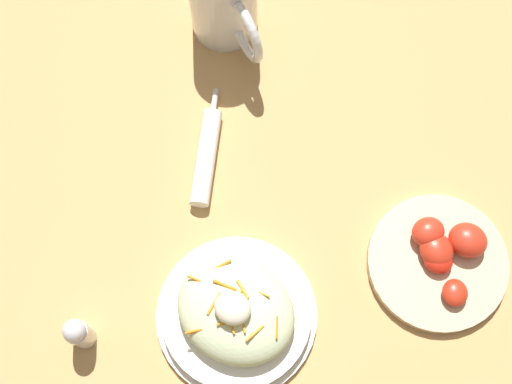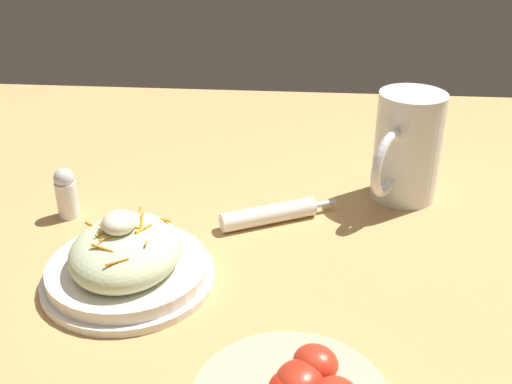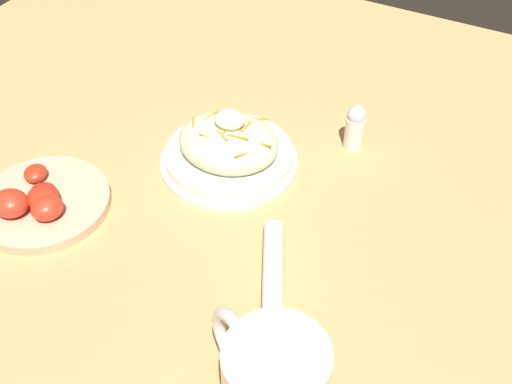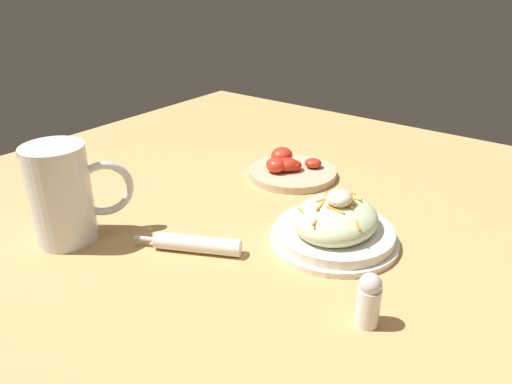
{
  "view_description": "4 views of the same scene",
  "coord_description": "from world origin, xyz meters",
  "px_view_note": "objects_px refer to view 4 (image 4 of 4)",
  "views": [
    {
      "loc": [
        0.13,
        -0.22,
        0.94
      ],
      "look_at": [
        -0.02,
        0.02,
        0.08
      ],
      "focal_mm": 49.99,
      "sensor_mm": 36.0,
      "label": 1
    },
    {
      "loc": [
        0.64,
        0.09,
        0.45
      ],
      "look_at": [
        -0.07,
        0.03,
        0.08
      ],
      "focal_mm": 43.36,
      "sensor_mm": 36.0,
      "label": 2
    },
    {
      "loc": [
        -0.35,
        0.52,
        0.65
      ],
      "look_at": [
        -0.06,
        -0.02,
        0.07
      ],
      "focal_mm": 44.86,
      "sensor_mm": 36.0,
      "label": 3
    },
    {
      "loc": [
        -0.6,
        -0.43,
        0.42
      ],
      "look_at": [
        -0.02,
        0.01,
        0.08
      ],
      "focal_mm": 34.13,
      "sensor_mm": 36.0,
      "label": 4
    }
  ],
  "objects_px": {
    "salad_plate": "(335,226)",
    "salt_shaker": "(369,299)",
    "beer_mug": "(63,198)",
    "tomato_plate": "(290,169)",
    "napkin_roll": "(196,244)"
  },
  "relations": [
    {
      "from": "napkin_roll",
      "to": "salad_plate",
      "type": "bearing_deg",
      "value": -46.02
    },
    {
      "from": "napkin_roll",
      "to": "beer_mug",
      "type": "bearing_deg",
      "value": 116.32
    },
    {
      "from": "tomato_plate",
      "to": "salad_plate",
      "type": "bearing_deg",
      "value": -131.82
    },
    {
      "from": "beer_mug",
      "to": "salt_shaker",
      "type": "height_order",
      "value": "beer_mug"
    },
    {
      "from": "salad_plate",
      "to": "salt_shaker",
      "type": "bearing_deg",
      "value": -139.44
    },
    {
      "from": "salad_plate",
      "to": "salt_shaker",
      "type": "height_order",
      "value": "salad_plate"
    },
    {
      "from": "salad_plate",
      "to": "salt_shaker",
      "type": "distance_m",
      "value": 0.2
    },
    {
      "from": "salad_plate",
      "to": "tomato_plate",
      "type": "xyz_separation_m",
      "value": [
        0.19,
        0.21,
        -0.02
      ]
    },
    {
      "from": "salad_plate",
      "to": "beer_mug",
      "type": "height_order",
      "value": "beer_mug"
    },
    {
      "from": "salad_plate",
      "to": "napkin_roll",
      "type": "xyz_separation_m",
      "value": [
        -0.16,
        0.16,
        -0.02
      ]
    },
    {
      "from": "beer_mug",
      "to": "napkin_roll",
      "type": "relative_size",
      "value": 0.99
    },
    {
      "from": "beer_mug",
      "to": "tomato_plate",
      "type": "height_order",
      "value": "beer_mug"
    },
    {
      "from": "salad_plate",
      "to": "napkin_roll",
      "type": "relative_size",
      "value": 1.27
    },
    {
      "from": "salad_plate",
      "to": "beer_mug",
      "type": "relative_size",
      "value": 1.28
    },
    {
      "from": "salad_plate",
      "to": "napkin_roll",
      "type": "distance_m",
      "value": 0.23
    }
  ]
}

